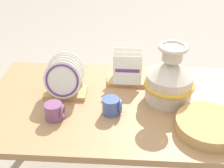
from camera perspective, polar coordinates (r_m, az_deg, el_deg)
name	(u,v)px	position (r m, az deg, el deg)	size (l,w,h in m)	color
display_table	(112,114)	(1.64, 0.00, -5.52)	(1.30, 0.79, 0.66)	#9E754C
ceramic_vase	(170,79)	(1.58, 10.51, 0.99)	(0.26, 0.26, 0.31)	beige
dish_rack_round_plates	(64,81)	(1.62, -8.70, 0.62)	(0.22, 0.17, 0.21)	tan
dish_rack_square_plates	(127,74)	(1.74, 2.81, 1.92)	(0.22, 0.15, 0.17)	tan
wicker_charger_stack	(209,126)	(1.47, 17.23, -7.28)	(0.30, 0.30, 0.05)	tan
mug_cobalt_glaze	(113,106)	(1.50, 0.14, -4.07)	(0.09, 0.08, 0.08)	#42569E
mug_plum_glaze	(55,111)	(1.49, -10.43, -4.95)	(0.09, 0.08, 0.08)	#7A4770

